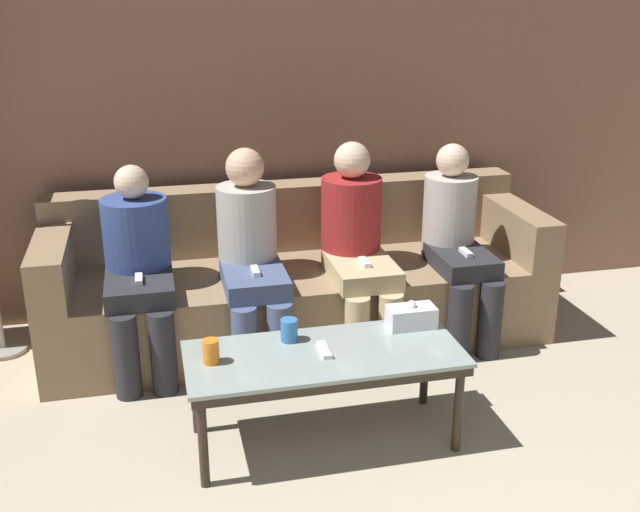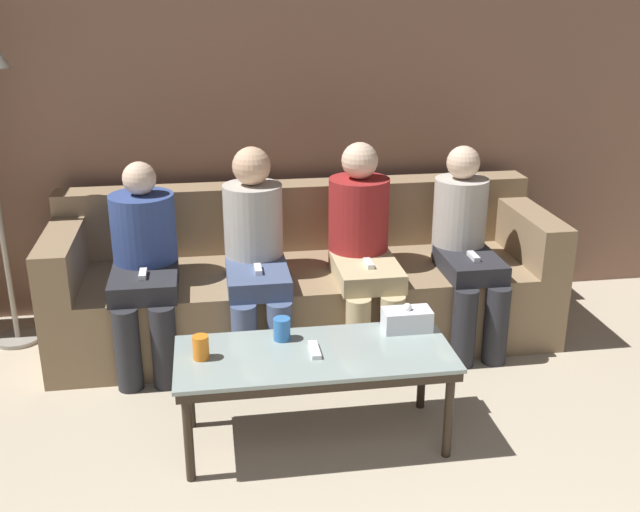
% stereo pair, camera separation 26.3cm
% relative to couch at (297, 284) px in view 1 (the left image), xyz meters
% --- Properties ---
extents(wall_back, '(12.00, 0.06, 2.60)m').
position_rel_couch_xyz_m(wall_back, '(0.00, 0.51, 0.99)').
color(wall_back, '#8C6651').
rests_on(wall_back, ground_plane).
extents(couch, '(2.80, 0.88, 0.83)m').
position_rel_couch_xyz_m(couch, '(0.00, 0.00, 0.00)').
color(couch, '#897051').
rests_on(couch, ground_plane).
extents(coffee_table, '(1.20, 0.51, 0.45)m').
position_rel_couch_xyz_m(coffee_table, '(-0.11, -1.12, 0.09)').
color(coffee_table, '#8C9E99').
rests_on(coffee_table, ground_plane).
extents(cup_near_left, '(0.08, 0.08, 0.10)m').
position_rel_couch_xyz_m(cup_near_left, '(-0.23, -0.98, 0.19)').
color(cup_near_left, '#3372BF').
rests_on(cup_near_left, coffee_table).
extents(cup_near_right, '(0.07, 0.07, 0.11)m').
position_rel_couch_xyz_m(cup_near_right, '(-0.59, -1.11, 0.19)').
color(cup_near_right, orange).
rests_on(cup_near_right, coffee_table).
extents(tissue_box, '(0.22, 0.12, 0.13)m').
position_rel_couch_xyz_m(tissue_box, '(0.34, -0.97, 0.19)').
color(tissue_box, white).
rests_on(tissue_box, coffee_table).
extents(game_remote, '(0.04, 0.15, 0.02)m').
position_rel_couch_xyz_m(game_remote, '(-0.11, -1.12, 0.15)').
color(game_remote, white).
rests_on(game_remote, coffee_table).
extents(seated_person_left_end, '(0.34, 0.65, 1.08)m').
position_rel_couch_xyz_m(seated_person_left_end, '(-0.88, -0.21, 0.28)').
color(seated_person_left_end, '#28282D').
rests_on(seated_person_left_end, ground_plane).
extents(seated_person_mid_left, '(0.32, 0.68, 1.14)m').
position_rel_couch_xyz_m(seated_person_mid_left, '(-0.29, -0.22, 0.30)').
color(seated_person_mid_left, '#47567A').
rests_on(seated_person_mid_left, ground_plane).
extents(seated_person_mid_right, '(0.33, 0.70, 1.14)m').
position_rel_couch_xyz_m(seated_person_mid_right, '(0.29, -0.22, 0.31)').
color(seated_person_mid_right, tan).
rests_on(seated_person_mid_right, ground_plane).
extents(seated_person_right_end, '(0.31, 0.65, 1.11)m').
position_rel_couch_xyz_m(seated_person_right_end, '(0.88, -0.22, 0.28)').
color(seated_person_right_end, '#28282D').
rests_on(seated_person_right_end, ground_plane).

